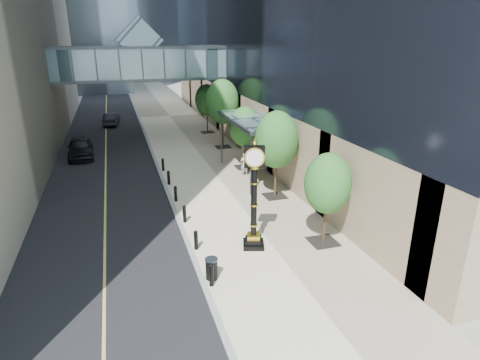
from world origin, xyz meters
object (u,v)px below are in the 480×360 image
object	(u,v)px
trash_bin	(212,269)
pedestrian	(244,164)
car_far	(111,119)
street_clock	(254,203)
car_near	(80,147)

from	to	relation	value
trash_bin	pedestrian	size ratio (longest dim) A/B	0.52
trash_bin	car_far	distance (m)	35.06
car_far	pedestrian	bearing A→B (deg)	120.66
street_clock	car_near	xyz separation A→B (m)	(-9.07, 19.44, -1.51)
car_near	pedestrian	bearing A→B (deg)	-39.47
street_clock	trash_bin	xyz separation A→B (m)	(-2.63, -2.11, -1.88)
car_near	car_far	size ratio (longest dim) A/B	1.18
car_near	trash_bin	bearing A→B (deg)	-76.14
trash_bin	pedestrian	bearing A→B (deg)	66.16
pedestrian	car_far	bearing A→B (deg)	-62.26
street_clock	pedestrian	world-z (taller)	street_clock
street_clock	pedestrian	distance (m)	11.00
street_clock	pedestrian	size ratio (longest dim) A/B	3.09
pedestrian	car_near	distance (m)	14.98
pedestrian	car_far	world-z (taller)	pedestrian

